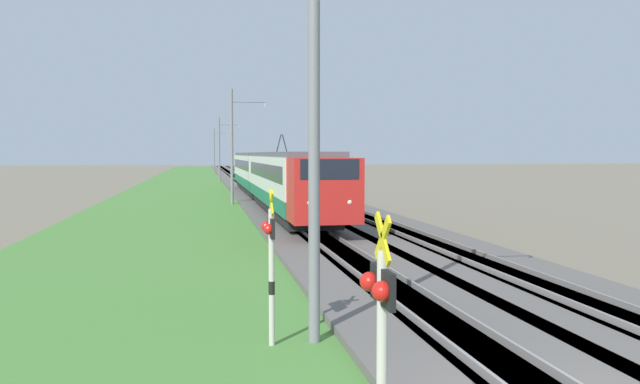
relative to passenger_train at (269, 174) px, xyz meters
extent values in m
cube|color=#605B56|center=(12.50, 0.00, -2.13)|extent=(240.00, 4.40, 0.30)
cube|color=#605B56|center=(12.50, -3.88, -2.13)|extent=(240.00, 4.40, 0.30)
cube|color=#4C4238|center=(12.50, 0.00, -2.13)|extent=(240.00, 1.57, 0.30)
cube|color=gray|center=(12.50, 0.53, -1.91)|extent=(240.00, 0.07, 0.15)
cube|color=gray|center=(12.50, -0.53, -1.91)|extent=(240.00, 0.07, 0.15)
cube|color=#4C4238|center=(12.50, -3.88, -2.13)|extent=(240.00, 1.57, 0.30)
cube|color=gray|center=(12.50, -3.35, -1.91)|extent=(240.00, 0.07, 0.15)
cube|color=gray|center=(12.50, -4.42, -1.91)|extent=(240.00, 0.07, 0.15)
cube|color=#4C8438|center=(12.50, 5.57, -2.22)|extent=(240.00, 13.30, 0.12)
cube|color=red|center=(-20.50, 0.00, 0.00)|extent=(2.26, 2.73, 2.56)
cube|color=black|center=(-20.84, 0.00, 0.85)|extent=(1.63, 2.27, 0.77)
sphere|color=#F2EAC6|center=(-21.58, 0.78, -0.42)|extent=(0.20, 0.20, 0.20)
sphere|color=#F2EAC6|center=(-21.58, -0.78, -0.42)|extent=(0.20, 0.20, 0.20)
cube|color=#196B47|center=(-9.98, 0.00, -0.93)|extent=(18.79, 2.84, 0.72)
cube|color=silver|center=(-9.98, 0.00, 0.35)|extent=(18.79, 2.84, 1.84)
cube|color=black|center=(-9.98, 0.00, 0.50)|extent=(17.29, 2.86, 0.77)
cube|color=#515156|center=(-9.98, 0.00, 1.40)|extent=(18.79, 2.61, 0.25)
cube|color=black|center=(-9.98, 0.00, -1.56)|extent=(17.85, 2.41, 0.55)
cylinder|color=black|center=(-17.57, 0.53, -1.40)|extent=(0.86, 0.12, 0.86)
cylinder|color=black|center=(-17.57, -0.53, -1.40)|extent=(0.86, 0.12, 0.86)
cube|color=#196B47|center=(10.54, 0.00, -0.93)|extent=(21.05, 2.84, 0.72)
cube|color=silver|center=(10.54, 0.00, 0.35)|extent=(21.05, 2.84, 1.84)
cube|color=black|center=(10.54, 0.00, 0.50)|extent=(19.36, 2.86, 0.77)
cube|color=#515156|center=(10.54, 0.00, 1.40)|extent=(21.05, 2.61, 0.25)
cube|color=black|center=(10.54, 0.00, -1.56)|extent=(20.00, 2.41, 0.55)
cylinder|color=black|center=(-7.16, 0.17, 2.08)|extent=(0.06, 0.33, 1.08)
cylinder|color=black|center=(-7.16, -0.17, 2.08)|extent=(0.06, 0.33, 1.08)
cube|color=black|center=(-17.57, 0.00, -2.28)|extent=(0.10, 0.10, 0.00)
cube|color=black|center=(-38.91, 3.02, 0.15)|extent=(0.70, 0.06, 0.36)
sphere|color=red|center=(-39.13, 3.09, 0.15)|extent=(0.20, 0.20, 0.20)
sphere|color=red|center=(-38.69, 3.09, 0.15)|extent=(0.20, 0.20, 0.20)
cube|color=yellow|center=(-38.91, 3.02, 0.62)|extent=(0.49, 0.03, 0.49)
cube|color=yellow|center=(-38.91, 3.02, 0.62)|extent=(0.49, 0.03, 0.49)
cylinder|color=beige|center=(-33.22, 3.49, -0.93)|extent=(0.11, 0.11, 2.70)
cylinder|color=black|center=(-33.22, 3.49, -1.07)|extent=(0.12, 0.12, 0.25)
cube|color=black|center=(-33.22, 3.49, 0.06)|extent=(0.70, 0.06, 0.36)
sphere|color=red|center=(-33.44, 3.56, 0.06)|extent=(0.20, 0.20, 0.20)
sphere|color=red|center=(-33.00, 3.56, 0.06)|extent=(0.20, 0.20, 0.20)
cube|color=yellow|center=(-33.22, 3.49, 0.53)|extent=(0.49, 0.03, 0.49)
cube|color=yellow|center=(-33.22, 3.49, 0.53)|extent=(0.49, 0.03, 0.49)
cylinder|color=slate|center=(-33.16, 2.67, 2.13)|extent=(0.22, 0.22, 8.82)
cylinder|color=slate|center=(-0.04, 2.67, 1.86)|extent=(0.22, 0.22, 8.29)
cylinder|color=slate|center=(-0.04, 1.47, 5.11)|extent=(0.08, 2.40, 0.08)
cylinder|color=#B2ADA8|center=(-0.04, 0.27, 4.91)|extent=(0.10, 0.10, 0.30)
cylinder|color=slate|center=(33.08, 2.67, 1.81)|extent=(0.22, 0.22, 8.18)
cylinder|color=slate|center=(33.08, 1.47, 4.99)|extent=(0.08, 2.40, 0.08)
cylinder|color=#B2ADA8|center=(33.08, 0.27, 4.79)|extent=(0.10, 0.10, 0.30)
cylinder|color=slate|center=(66.20, 2.67, 1.83)|extent=(0.22, 0.22, 8.22)
cylinder|color=slate|center=(66.20, 1.47, 5.04)|extent=(0.08, 2.40, 0.08)
cylinder|color=#B2ADA8|center=(66.20, 0.27, 4.84)|extent=(0.10, 0.10, 0.30)
camera|label=1|loc=(-44.73, 4.75, 1.44)|focal=35.00mm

